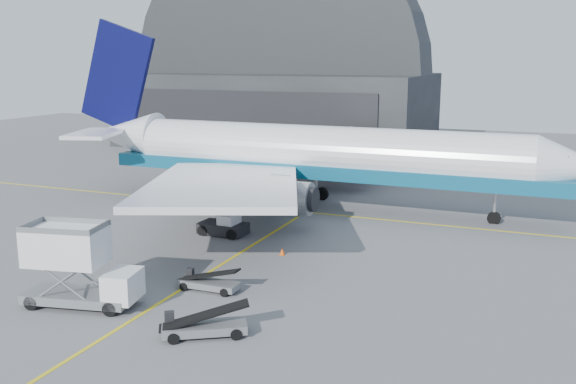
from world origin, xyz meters
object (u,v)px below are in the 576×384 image
at_px(belt_loader_b, 208,283).
at_px(pushback_tug, 224,226).
at_px(belt_loader_a, 203,326).
at_px(airliner, 304,154).
at_px(catering_truck, 77,267).

bearing_deg(belt_loader_b, pushback_tug, 112.49).
relative_size(belt_loader_a, belt_loader_b, 1.09).
bearing_deg(pushback_tug, airliner, 81.09).
distance_m(pushback_tug, belt_loader_a, 20.25).
bearing_deg(catering_truck, airliner, 72.48).
relative_size(pushback_tug, belt_loader_b, 0.96).
bearing_deg(catering_truck, belt_loader_b, 30.12).
bearing_deg(catering_truck, pushback_tug, 76.17).
xyz_separation_m(pushback_tug, belt_loader_b, (5.25, -12.17, -0.20)).
height_order(catering_truck, belt_loader_a, catering_truck).
height_order(catering_truck, pushback_tug, catering_truck).
bearing_deg(belt_loader_a, airliner, 69.60).
height_order(pushback_tug, belt_loader_b, pushback_tug).
bearing_deg(airliner, catering_truck, -95.97).
height_order(catering_truck, belt_loader_b, catering_truck).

